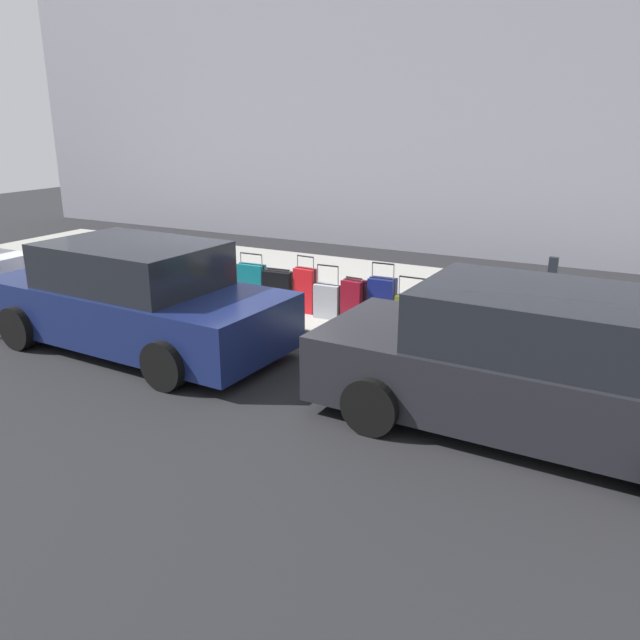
% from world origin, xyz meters
% --- Properties ---
extents(ground_plane, '(40.00, 40.00, 0.00)m').
position_xyz_m(ground_plane, '(0.00, 0.00, 0.00)').
color(ground_plane, black).
extents(sidewalk_curb, '(18.00, 5.00, 0.14)m').
position_xyz_m(sidewalk_curb, '(0.00, -2.50, 0.07)').
color(sidewalk_curb, '#9E9B93').
rests_on(sidewalk_curb, ground_plane).
extents(suitcase_black_0, '(0.50, 0.22, 0.56)m').
position_xyz_m(suitcase_black_0, '(-3.68, -0.71, 0.39)').
color(suitcase_black_0, black).
rests_on(suitcase_black_0, sidewalk_curb).
extents(suitcase_teal_1, '(0.45, 0.24, 0.65)m').
position_xyz_m(suitcase_teal_1, '(-3.15, -0.80, 0.44)').
color(suitcase_teal_1, '#0F606B').
rests_on(suitcase_teal_1, sidewalk_curb).
extents(suitcase_olive_2, '(0.49, 0.20, 0.84)m').
position_xyz_m(suitcase_olive_2, '(-2.62, -0.75, 0.41)').
color(suitcase_olive_2, '#59601E').
rests_on(suitcase_olive_2, sidewalk_curb).
extents(suitcase_navy_3, '(0.42, 0.26, 0.98)m').
position_xyz_m(suitcase_navy_3, '(-2.11, -0.83, 0.51)').
color(suitcase_navy_3, navy).
rests_on(suitcase_navy_3, sidewalk_curb).
extents(suitcase_maroon_4, '(0.37, 0.28, 0.72)m').
position_xyz_m(suitcase_maroon_4, '(-1.66, -0.75, 0.47)').
color(suitcase_maroon_4, maroon).
rests_on(suitcase_maroon_4, sidewalk_curb).
extents(suitcase_silver_5, '(0.43, 0.23, 0.87)m').
position_xyz_m(suitcase_silver_5, '(-1.21, -0.73, 0.42)').
color(suitcase_silver_5, '#9EA0A8').
rests_on(suitcase_silver_5, sidewalk_curb).
extents(suitcase_red_6, '(0.38, 0.22, 0.96)m').
position_xyz_m(suitcase_red_6, '(-0.75, -0.84, 0.51)').
color(suitcase_red_6, red).
rests_on(suitcase_red_6, sidewalk_curb).
extents(suitcase_black_7, '(0.51, 0.23, 0.70)m').
position_xyz_m(suitcase_black_7, '(-0.24, -0.80, 0.46)').
color(suitcase_black_7, black).
rests_on(suitcase_black_7, sidewalk_curb).
extents(suitcase_teal_8, '(0.50, 0.19, 0.90)m').
position_xyz_m(suitcase_teal_8, '(0.31, -0.84, 0.49)').
color(suitcase_teal_8, '#0F606B').
rests_on(suitcase_teal_8, sidewalk_curb).
extents(fire_hydrant, '(0.39, 0.21, 0.85)m').
position_xyz_m(fire_hydrant, '(1.09, -0.77, 0.59)').
color(fire_hydrant, red).
rests_on(fire_hydrant, sidewalk_curb).
extents(bollard_post, '(0.14, 0.14, 0.72)m').
position_xyz_m(bollard_post, '(1.55, -0.62, 0.50)').
color(bollard_post, brown).
rests_on(bollard_post, sidewalk_curb).
extents(parking_meter, '(0.12, 0.09, 1.27)m').
position_xyz_m(parking_meter, '(-4.54, -1.02, 0.97)').
color(parking_meter, slate).
rests_on(parking_meter, sidewalk_curb).
extents(parked_car_charcoal_0, '(4.78, 2.22, 1.56)m').
position_xyz_m(parked_car_charcoal_0, '(-4.79, 1.46, 0.73)').
color(parked_car_charcoal_0, black).
rests_on(parked_car_charcoal_0, ground_plane).
extents(parked_car_navy_1, '(4.70, 2.27, 1.55)m').
position_xyz_m(parked_car_navy_1, '(0.79, 1.46, 0.73)').
color(parked_car_navy_1, '#141E4C').
rests_on(parked_car_navy_1, ground_plane).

